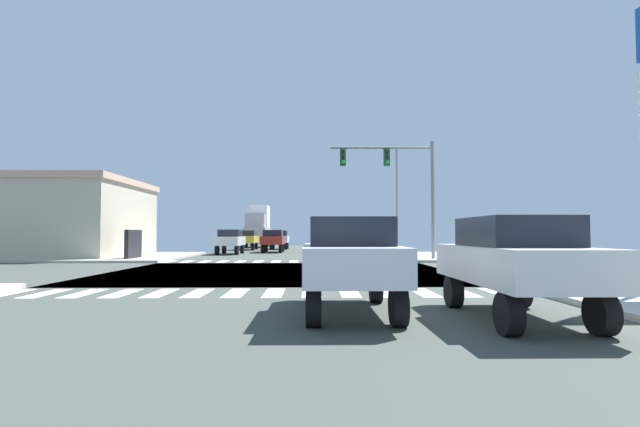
{
  "coord_description": "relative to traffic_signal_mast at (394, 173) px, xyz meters",
  "views": [
    {
      "loc": [
        1.25,
        -20.32,
        1.57
      ],
      "look_at": [
        1.77,
        10.0,
        2.82
      ],
      "focal_mm": 27.43,
      "sensor_mm": 36.0,
      "label": 1
    }
  ],
  "objects": [
    {
      "name": "crosswalk_far",
      "position": [
        -6.28,
        -0.47,
        -5.11
      ],
      "size": [
        13.5,
        2.0,
        0.01
      ],
      "color": "silver",
      "rests_on": "ground"
    },
    {
      "name": "street_lamp",
      "position": [
        1.54,
        9.24,
        -0.18
      ],
      "size": [
        1.78,
        0.32,
        8.27
      ],
      "color": "gray",
      "rests_on": "ground"
    },
    {
      "name": "crosswalk_near",
      "position": [
        -6.28,
        -15.07,
        -5.11
      ],
      "size": [
        13.5,
        2.0,
        0.01
      ],
      "color": "silver",
      "rests_on": "ground"
    },
    {
      "name": "sedan_queued_2",
      "position": [
        -1.03,
        -19.13,
        -3.99
      ],
      "size": [
        1.8,
        4.3,
        1.88
      ],
      "color": "black",
      "rests_on": "ground"
    },
    {
      "name": "sedan_trailing_4",
      "position": [
        -11.03,
        9.52,
        -3.99
      ],
      "size": [
        1.8,
        4.3,
        1.88
      ],
      "rotation": [
        0.0,
        0.0,
        3.14
      ],
      "color": "black",
      "rests_on": "ground"
    },
    {
      "name": "sedan_farside_1",
      "position": [
        -4.03,
        -18.34,
        -3.99
      ],
      "size": [
        1.8,
        4.3,
        1.88
      ],
      "color": "black",
      "rests_on": "ground"
    },
    {
      "name": "box_truck_crossing_2",
      "position": [
        -11.03,
        28.68,
        -2.54
      ],
      "size": [
        2.4,
        7.2,
        4.85
      ],
      "rotation": [
        0.0,
        0.0,
        3.14
      ],
      "color": "black",
      "rests_on": "ground"
    },
    {
      "name": "sedan_inner_6",
      "position": [
        -8.03,
        21.24,
        -3.99
      ],
      "size": [
        1.8,
        4.3,
        1.88
      ],
      "rotation": [
        0.0,
        0.0,
        3.14
      ],
      "color": "black",
      "rests_on": "ground"
    },
    {
      "name": "sedan_leading_3",
      "position": [
        -11.03,
        19.5,
        -3.99
      ],
      "size": [
        1.8,
        4.3,
        1.88
      ],
      "rotation": [
        0.0,
        0.0,
        3.14
      ],
      "color": "black",
      "rests_on": "ground"
    },
    {
      "name": "sedan_middle_5",
      "position": [
        -8.03,
        13.18,
        -3.99
      ],
      "size": [
        1.8,
        4.3,
        1.88
      ],
      "rotation": [
        0.0,
        0.0,
        3.14
      ],
      "color": "black",
      "rests_on": "ground"
    },
    {
      "name": "ground",
      "position": [
        -6.03,
        -7.77,
        -5.13
      ],
      "size": [
        90.0,
        90.0,
        0.05
      ],
      "color": "#3E443E"
    },
    {
      "name": "bank_building",
      "position": [
        -24.06,
        4.84,
        -2.52
      ],
      "size": [
        16.38,
        10.34,
        5.17
      ],
      "color": "#B8AD96",
      "rests_on": "ground"
    },
    {
      "name": "traffic_signal_mast",
      "position": [
        0.0,
        0.0,
        0.0
      ],
      "size": [
        6.03,
        0.55,
        6.95
      ],
      "color": "gray",
      "rests_on": "ground"
    },
    {
      "name": "sidewalk_corner_ne",
      "position": [
        6.97,
        4.23,
        -5.04
      ],
      "size": [
        12.0,
        12.0,
        0.14
      ],
      "color": "#B2ADA3",
      "rests_on": "ground"
    },
    {
      "name": "sidewalk_corner_nw",
      "position": [
        -19.03,
        4.23,
        -5.04
      ],
      "size": [
        12.0,
        12.0,
        0.14
      ],
      "color": "#B6B49E",
      "rests_on": "ground"
    }
  ]
}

